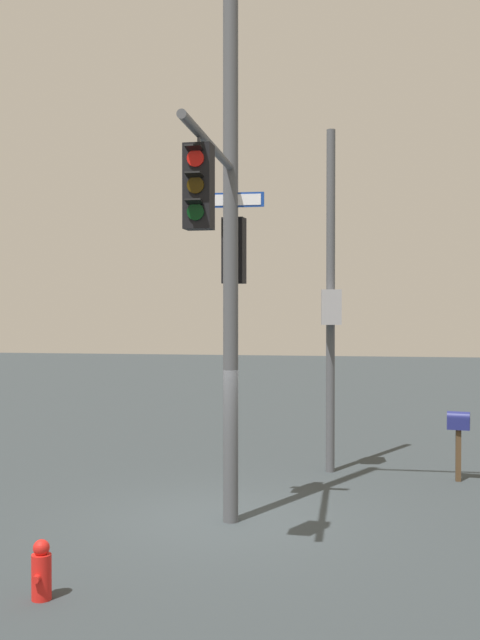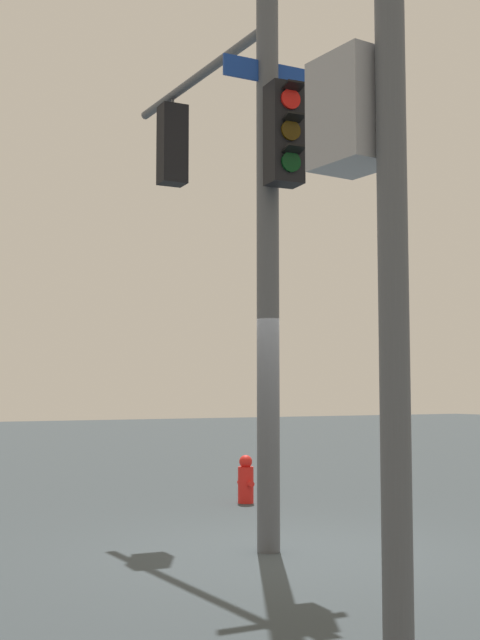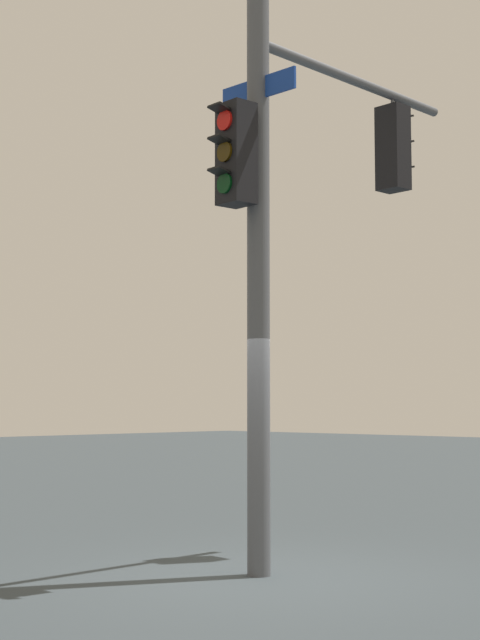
# 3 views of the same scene
# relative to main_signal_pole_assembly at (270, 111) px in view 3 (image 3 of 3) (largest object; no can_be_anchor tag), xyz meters

# --- Properties ---
(ground_plane) EXTENTS (80.00, 80.00, 0.00)m
(ground_plane) POSITION_rel_main_signal_pole_assembly_xyz_m (-0.49, -0.33, -5.14)
(ground_plane) COLOR #333B3F
(main_signal_pole_assembly) EXTENTS (4.22, 3.66, 9.47)m
(main_signal_pole_assembly) POSITION_rel_main_signal_pole_assembly_xyz_m (0.00, 0.00, 0.00)
(main_signal_pole_assembly) COLOR #4C4F54
(main_signal_pole_assembly) RESTS_ON ground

